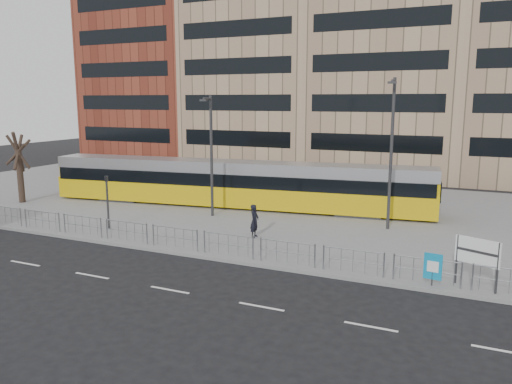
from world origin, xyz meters
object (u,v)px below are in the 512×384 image
at_px(traffic_light_west, 107,195).
at_px(lamp_post_west, 211,151).
at_px(station_sign, 477,254).
at_px(lamp_post_east, 391,149).
at_px(bare_tree, 16,130).
at_px(pedestrian, 255,221).
at_px(tram, 233,184).
at_px(ad_panel, 433,267).

height_order(traffic_light_west, lamp_post_west, lamp_post_west).
bearing_deg(station_sign, traffic_light_west, -162.15).
bearing_deg(lamp_post_east, bare_tree, -173.07).
xyz_separation_m(station_sign, traffic_light_west, (-19.41, 1.35, 0.57)).
relative_size(station_sign, bare_tree, 0.28).
xyz_separation_m(lamp_post_west, bare_tree, (-14.73, -1.86, 1.06)).
relative_size(station_sign, pedestrian, 1.13).
relative_size(traffic_light_west, lamp_post_east, 0.36).
height_order(station_sign, pedestrian, station_sign).
distance_m(lamp_post_east, bare_tree, 25.78).
relative_size(station_sign, traffic_light_west, 0.65).
xyz_separation_m(tram, lamp_post_west, (0.07, -3.22, 2.58)).
bearing_deg(ad_panel, tram, 150.67).
distance_m(ad_panel, lamp_post_west, 16.08).
height_order(lamp_post_east, bare_tree, lamp_post_east).
bearing_deg(pedestrian, lamp_post_east, -54.73).
height_order(station_sign, ad_panel, station_sign).
bearing_deg(traffic_light_west, lamp_post_west, 37.06).
distance_m(tram, pedestrian, 8.16).
distance_m(traffic_light_west, lamp_post_east, 16.29).
bearing_deg(station_sign, lamp_post_west, 178.64).
bearing_deg(lamp_post_east, tram, 169.79).
relative_size(lamp_post_west, bare_tree, 1.03).
distance_m(tram, lamp_post_east, 11.51).
relative_size(lamp_post_west, lamp_post_east, 0.89).
bearing_deg(ad_panel, bare_tree, 176.53).
relative_size(lamp_post_east, bare_tree, 1.16).
xyz_separation_m(traffic_light_west, bare_tree, (-10.93, 3.48, 3.25)).
relative_size(tram, station_sign, 13.31).
bearing_deg(pedestrian, bare_tree, 83.67).
bearing_deg(station_sign, ad_panel, -143.89).
distance_m(tram, lamp_post_west, 4.12).
xyz_separation_m(traffic_light_west, lamp_post_west, (3.80, 5.34, 2.20)).
distance_m(station_sign, pedestrian, 11.50).
xyz_separation_m(traffic_light_west, lamp_post_east, (14.66, 6.59, 2.67)).
bearing_deg(bare_tree, lamp_post_east, 6.93).
bearing_deg(traffic_light_west, pedestrian, -4.83).
bearing_deg(traffic_light_west, station_sign, -21.44).
bearing_deg(bare_tree, traffic_light_west, -17.64).
bearing_deg(lamp_post_west, traffic_light_west, -125.47).
bearing_deg(lamp_post_west, bare_tree, -172.80).
relative_size(station_sign, lamp_post_east, 0.24).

